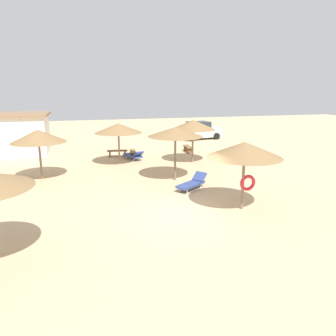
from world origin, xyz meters
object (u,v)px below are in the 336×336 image
object	(u,v)px
bench_1	(117,152)
beach_cabana	(22,133)
parked_car	(200,131)
parasol_2	(38,136)
parasol_0	(175,132)
parasol_1	(118,128)
lounger_0	(192,183)
lounger_1	(134,155)
bench_2	(133,153)
parasol_5	(193,125)
parasol_4	(245,150)
bench_0	(188,148)

from	to	relation	value
bench_1	beach_cabana	world-z (taller)	beach_cabana
parked_car	parasol_2	bearing A→B (deg)	-139.91
parasol_0	parasol_1	bearing A→B (deg)	119.15
lounger_0	lounger_1	size ratio (longest dim) A/B	0.95
bench_2	beach_cabana	bearing A→B (deg)	154.67
parasol_5	bench_2	bearing A→B (deg)	145.18
parasol_0	lounger_0	xyz separation A→B (m)	(0.38, -1.83, -2.36)
parasol_4	bench_2	distance (m)	12.02
parasol_5	bench_1	bearing A→B (deg)	146.55
parasol_2	beach_cabana	world-z (taller)	beach_cabana
parasol_2	lounger_0	xyz separation A→B (m)	(7.54, -3.87, -2.11)
bench_1	parasol_4	bearing A→B (deg)	-71.88
parasol_1	bench_1	distance (m)	3.23
lounger_0	lounger_1	xyz separation A→B (m)	(-1.81, 7.54, 0.00)
parasol_0	lounger_0	distance (m)	3.01
parasol_0	parasol_5	xyz separation A→B (m)	(2.34, 3.91, -0.12)
lounger_0	bench_0	bearing A→B (deg)	73.34
parasol_1	parasol_2	size ratio (longest dim) A/B	1.04
lounger_0	parasol_2	bearing A→B (deg)	152.82
lounger_1	bench_0	world-z (taller)	lounger_1
lounger_1	bench_2	distance (m)	0.78
lounger_0	bench_1	bearing A→B (deg)	107.50
parasol_1	bench_2	distance (m)	3.06
parasol_4	parked_car	bearing A→B (deg)	75.38
bench_1	bench_2	size ratio (longest dim) A/B	1.00
parasol_2	beach_cabana	bearing A→B (deg)	104.68
bench_1	bench_2	world-z (taller)	same
parasol_5	lounger_1	size ratio (longest dim) A/B	1.52
parasol_5	beach_cabana	xyz separation A→B (m)	(-11.65, 6.34, -1.00)
bench_0	parked_car	distance (m)	6.86
parasol_2	parasol_4	xyz separation A→B (m)	(8.68, -7.03, 0.11)
parasol_0	bench_2	xyz separation A→B (m)	(-1.36, 6.48, -2.33)
parasol_1	parked_car	world-z (taller)	parasol_1
bench_1	lounger_0	bearing A→B (deg)	-72.50
parked_car	bench_2	bearing A→B (deg)	-138.02
parasol_5	lounger_1	distance (m)	4.74
bench_0	parasol_5	bearing A→B (deg)	-102.87
lounger_1	bench_0	distance (m)	4.83
bench_1	parasol_5	bearing A→B (deg)	-33.45
parasol_4	beach_cabana	xyz separation A→B (m)	(-10.83, 15.23, -0.98)
parasol_0	bench_1	xyz separation A→B (m)	(-2.42, 7.06, -2.33)
bench_2	parked_car	xyz separation A→B (m)	(7.67, 6.90, 0.48)
parasol_5	beach_cabana	size ratio (longest dim) A/B	0.71
parasol_0	beach_cabana	bearing A→B (deg)	132.26
lounger_0	parasol_1	bearing A→B (deg)	114.61
lounger_0	bench_1	distance (m)	9.32
parasol_2	bench_1	xyz separation A→B (m)	(4.74, 5.01, -2.08)
parasol_0	parasol_1	world-z (taller)	parasol_0
bench_0	beach_cabana	bearing A→B (deg)	166.81
parasol_4	parked_car	world-z (taller)	parasol_4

